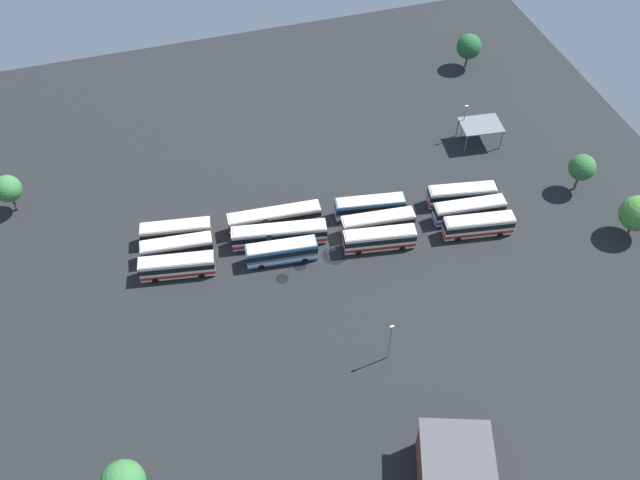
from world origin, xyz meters
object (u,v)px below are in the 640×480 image
at_px(bus_row0_slot2, 176,232).
at_px(bus_row1_slot2, 274,218).
at_px(depot_building, 455,471).
at_px(bus_row2_slot1, 378,223).
at_px(tree_south_edge, 469,46).
at_px(bus_row1_slot1, 279,235).
at_px(tree_north_edge, 582,167).
at_px(bus_row1_slot0, 282,252).
at_px(tree_northeast, 638,213).
at_px(bus_row2_slot0, 379,239).
at_px(bus_row3_slot1, 469,210).
at_px(bus_row3_slot2, 461,195).
at_px(bus_row3_slot0, 478,225).
at_px(tree_northwest, 7,189).
at_px(lamp_post_mid_lot, 464,120).
at_px(bus_row0_slot1, 177,248).
at_px(lamp_post_near_entrance, 390,341).
at_px(bus_row0_slot0, 177,266).
at_px(bus_row2_slot2, 370,207).
at_px(maintenance_shelter, 481,125).

height_order(bus_row0_slot2, bus_row1_slot2, same).
bearing_deg(bus_row0_slot2, depot_building, -62.32).
xyz_separation_m(bus_row2_slot1, tree_south_edge, (33.37, 38.28, 2.91)).
distance_m(bus_row1_slot1, tree_north_edge, 52.02).
bearing_deg(bus_row1_slot0, tree_northeast, -11.02).
height_order(bus_row2_slot0, bus_row3_slot1, same).
bearing_deg(bus_row3_slot2, bus_row3_slot0, -92.76).
height_order(bus_row1_slot2, tree_north_edge, tree_north_edge).
bearing_deg(tree_northwest, lamp_post_mid_lot, -3.04).
height_order(bus_row0_slot1, bus_row2_slot1, same).
bearing_deg(bus_row0_slot1, tree_northeast, -12.89).
relative_size(bus_row3_slot2, tree_northwest, 1.60).
height_order(lamp_post_near_entrance, tree_south_edge, lamp_post_near_entrance).
bearing_deg(bus_row1_slot1, bus_row2_slot1, -7.65).
bearing_deg(tree_northeast, bus_row0_slot0, 170.01).
relative_size(lamp_post_mid_lot, tree_northwest, 1.02).
bearing_deg(bus_row2_slot0, bus_row3_slot2, 18.00).
bearing_deg(depot_building, bus_row2_slot2, 83.13).
bearing_deg(bus_row0_slot2, bus_row1_slot0, -30.68).
height_order(bus_row2_slot1, tree_south_edge, tree_south_edge).
height_order(bus_row1_slot1, lamp_post_near_entrance, lamp_post_near_entrance).
distance_m(bus_row1_slot2, bus_row2_slot1, 16.78).
bearing_deg(bus_row1_slot2, bus_row1_slot1, -92.33).
distance_m(maintenance_shelter, lamp_post_near_entrance, 50.22).
xyz_separation_m(bus_row3_slot0, lamp_post_near_entrance, (-22.03, -17.86, 2.36)).
bearing_deg(bus_row1_slot0, bus_row3_slot1, -0.18).
bearing_deg(bus_row2_slot2, bus_row2_slot0, -97.29).
distance_m(bus_row3_slot0, bus_row3_slot1, 3.58).
bearing_deg(bus_row3_slot0, bus_row1_slot0, 173.37).
height_order(bus_row2_slot0, lamp_post_mid_lot, lamp_post_mid_lot).
distance_m(lamp_post_near_entrance, tree_north_edge, 48.25).
bearing_deg(lamp_post_near_entrance, bus_row3_slot0, 39.04).
relative_size(bus_row2_slot1, bus_row3_slot1, 1.01).
height_order(bus_row2_slot2, maintenance_shelter, maintenance_shelter).
xyz_separation_m(bus_row1_slot0, bus_row3_slot0, (31.71, -3.68, 0.00)).
bearing_deg(depot_building, tree_north_edge, 44.95).
xyz_separation_m(bus_row2_slot0, lamp_post_mid_lot, (23.84, 21.04, 2.16)).
bearing_deg(bus_row2_slot0, tree_south_edge, 50.53).
height_order(bus_row1_slot1, bus_row1_slot2, same).
height_order(bus_row0_slot1, bus_row3_slot2, same).
bearing_deg(tree_northeast, tree_north_edge, 104.19).
bearing_deg(tree_north_edge, bus_row2_slot1, 179.17).
relative_size(bus_row1_slot2, maintenance_shelter, 1.93).
bearing_deg(bus_row0_slot1, bus_row0_slot0, -98.80).
relative_size(lamp_post_mid_lot, tree_northeast, 0.96).
bearing_deg(tree_northwest, bus_row0_slot2, -30.27).
relative_size(maintenance_shelter, tree_northwest, 1.10).
relative_size(bus_row1_slot1, lamp_post_mid_lot, 2.09).
height_order(bus_row3_slot1, tree_northwest, tree_northwest).
bearing_deg(bus_row3_slot0, tree_northwest, 159.27).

